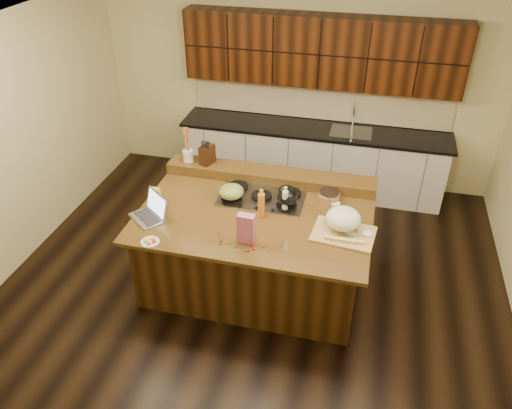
# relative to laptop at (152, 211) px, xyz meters

# --- Properties ---
(room) EXTENTS (5.52, 5.02, 2.72)m
(room) POSITION_rel_laptop_xyz_m (1.01, 0.31, 0.36)
(room) COLOR black
(room) RESTS_ON ground
(island) EXTENTS (2.40, 1.60, 0.92)m
(island) POSITION_rel_laptop_xyz_m (1.01, 0.31, -0.52)
(island) COLOR black
(island) RESTS_ON ground
(back_ledge) EXTENTS (2.40, 0.30, 0.12)m
(back_ledge) POSITION_rel_laptop_xyz_m (1.01, 1.01, -0.01)
(back_ledge) COLOR black
(back_ledge) RESTS_ON island
(cooktop) EXTENTS (0.92, 0.52, 0.05)m
(cooktop) POSITION_rel_laptop_xyz_m (1.01, 0.61, -0.05)
(cooktop) COLOR gray
(cooktop) RESTS_ON island
(back_counter) EXTENTS (3.70, 0.66, 2.40)m
(back_counter) POSITION_rel_laptop_xyz_m (1.31, 2.54, -0.00)
(back_counter) COLOR silver
(back_counter) RESTS_ON ground
(kettle) EXTENTS (0.23, 0.23, 0.18)m
(kettle) POSITION_rel_laptop_xyz_m (1.31, 0.48, 0.07)
(kettle) COLOR black
(kettle) RESTS_ON cooktop
(green_bowl) EXTENTS (0.29, 0.29, 0.15)m
(green_bowl) POSITION_rel_laptop_xyz_m (0.71, 0.48, 0.05)
(green_bowl) COLOR olive
(green_bowl) RESTS_ON cooktop
(laptop) EXTENTS (0.46, 0.45, 0.25)m
(laptop) POSITION_rel_laptop_xyz_m (0.00, 0.00, 0.00)
(laptop) COLOR #B7B7BC
(laptop) RESTS_ON island
(oil_bottle) EXTENTS (0.09, 0.09, 0.27)m
(oil_bottle) POSITION_rel_laptop_xyz_m (1.08, 0.28, 0.07)
(oil_bottle) COLOR orange
(oil_bottle) RESTS_ON island
(vinegar_bottle) EXTENTS (0.07, 0.07, 0.25)m
(vinegar_bottle) POSITION_rel_laptop_xyz_m (1.30, 0.42, 0.06)
(vinegar_bottle) COLOR silver
(vinegar_bottle) RESTS_ON island
(wooden_tray) EXTENTS (0.63, 0.50, 0.24)m
(wooden_tray) POSITION_rel_laptop_xyz_m (1.91, 0.22, 0.04)
(wooden_tray) COLOR tan
(wooden_tray) RESTS_ON island
(ramekin_a) EXTENTS (0.13, 0.13, 0.04)m
(ramekin_a) POSITION_rel_laptop_xyz_m (1.99, 0.17, -0.05)
(ramekin_a) COLOR white
(ramekin_a) RESTS_ON island
(ramekin_b) EXTENTS (0.12, 0.12, 0.04)m
(ramekin_b) POSITION_rel_laptop_xyz_m (2.16, 0.19, -0.05)
(ramekin_b) COLOR white
(ramekin_b) RESTS_ON island
(ramekin_c) EXTENTS (0.12, 0.12, 0.04)m
(ramekin_c) POSITION_rel_laptop_xyz_m (1.80, 0.65, -0.05)
(ramekin_c) COLOR white
(ramekin_c) RESTS_ON island
(strainer_bowl) EXTENTS (0.26, 0.26, 0.09)m
(strainer_bowl) POSITION_rel_laptop_xyz_m (1.72, 0.74, -0.02)
(strainer_bowl) COLOR #996B3F
(strainer_bowl) RESTS_ON island
(kitchen_timer) EXTENTS (0.09, 0.09, 0.07)m
(kitchen_timer) POSITION_rel_laptop_xyz_m (1.41, -0.15, -0.03)
(kitchen_timer) COLOR silver
(kitchen_timer) RESTS_ON island
(pink_bag) EXTENTS (0.17, 0.10, 0.31)m
(pink_bag) POSITION_rel_laptop_xyz_m (1.04, -0.17, 0.09)
(pink_bag) COLOR #C25B8D
(pink_bag) RESTS_ON island
(candy_plate) EXTENTS (0.23, 0.23, 0.01)m
(candy_plate) POSITION_rel_laptop_xyz_m (0.15, -0.40, -0.06)
(candy_plate) COLOR white
(candy_plate) RESTS_ON island
(package_box) EXTENTS (0.10, 0.07, 0.14)m
(package_box) POSITION_rel_laptop_xyz_m (-0.09, 0.31, 0.00)
(package_box) COLOR gold
(package_box) RESTS_ON island
(utensil_crock) EXTENTS (0.13, 0.13, 0.14)m
(utensil_crock) POSITION_rel_laptop_xyz_m (0.03, 1.01, 0.12)
(utensil_crock) COLOR white
(utensil_crock) RESTS_ON back_ledge
(knife_block) EXTENTS (0.17, 0.21, 0.22)m
(knife_block) POSITION_rel_laptop_xyz_m (0.26, 1.01, 0.16)
(knife_block) COLOR black
(knife_block) RESTS_ON back_ledge
(gumdrop_0) EXTENTS (0.02, 0.02, 0.02)m
(gumdrop_0) POSITION_rel_laptop_xyz_m (1.11, -0.22, -0.06)
(gumdrop_0) COLOR red
(gumdrop_0) RESTS_ON island
(gumdrop_1) EXTENTS (0.02, 0.02, 0.02)m
(gumdrop_1) POSITION_rel_laptop_xyz_m (1.08, -0.13, -0.06)
(gumdrop_1) COLOR #198C26
(gumdrop_1) RESTS_ON island
(gumdrop_2) EXTENTS (0.02, 0.02, 0.02)m
(gumdrop_2) POSITION_rel_laptop_xyz_m (1.11, -0.11, -0.06)
(gumdrop_2) COLOR red
(gumdrop_2) RESTS_ON island
(gumdrop_3) EXTENTS (0.02, 0.02, 0.02)m
(gumdrop_3) POSITION_rel_laptop_xyz_m (1.05, -0.20, -0.06)
(gumdrop_3) COLOR #198C26
(gumdrop_3) RESTS_ON island
(gumdrop_4) EXTENTS (0.02, 0.02, 0.02)m
(gumdrop_4) POSITION_rel_laptop_xyz_m (0.80, -0.23, -0.06)
(gumdrop_4) COLOR red
(gumdrop_4) RESTS_ON island
(gumdrop_5) EXTENTS (0.02, 0.02, 0.02)m
(gumdrop_5) POSITION_rel_laptop_xyz_m (0.81, -0.27, -0.06)
(gumdrop_5) COLOR #198C26
(gumdrop_5) RESTS_ON island
(gumdrop_6) EXTENTS (0.02, 0.02, 0.02)m
(gumdrop_6) POSITION_rel_laptop_xyz_m (0.75, -0.11, -0.06)
(gumdrop_6) COLOR red
(gumdrop_6) RESTS_ON island
(gumdrop_7) EXTENTS (0.02, 0.02, 0.02)m
(gumdrop_7) POSITION_rel_laptop_xyz_m (1.07, -0.31, -0.06)
(gumdrop_7) COLOR #198C26
(gumdrop_7) RESTS_ON island
(gumdrop_8) EXTENTS (0.02, 0.02, 0.02)m
(gumdrop_8) POSITION_rel_laptop_xyz_m (1.13, -0.27, -0.06)
(gumdrop_8) COLOR red
(gumdrop_8) RESTS_ON island
(gumdrop_9) EXTENTS (0.02, 0.02, 0.02)m
(gumdrop_9) POSITION_rel_laptop_xyz_m (1.04, -0.13, -0.06)
(gumdrop_9) COLOR #198C26
(gumdrop_9) RESTS_ON island
(gumdrop_10) EXTENTS (0.02, 0.02, 0.02)m
(gumdrop_10) POSITION_rel_laptop_xyz_m (1.23, -0.22, -0.06)
(gumdrop_10) COLOR red
(gumdrop_10) RESTS_ON island
(gumdrop_11) EXTENTS (0.02, 0.02, 0.02)m
(gumdrop_11) POSITION_rel_laptop_xyz_m (0.89, -0.24, -0.06)
(gumdrop_11) COLOR #198C26
(gumdrop_11) RESTS_ON island
(gumdrop_12) EXTENTS (0.02, 0.02, 0.02)m
(gumdrop_12) POSITION_rel_laptop_xyz_m (1.10, -0.30, -0.06)
(gumdrop_12) COLOR red
(gumdrop_12) RESTS_ON island
(gumdrop_13) EXTENTS (0.02, 0.02, 0.02)m
(gumdrop_13) POSITION_rel_laptop_xyz_m (0.96, -0.29, -0.06)
(gumdrop_13) COLOR #198C26
(gumdrop_13) RESTS_ON island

